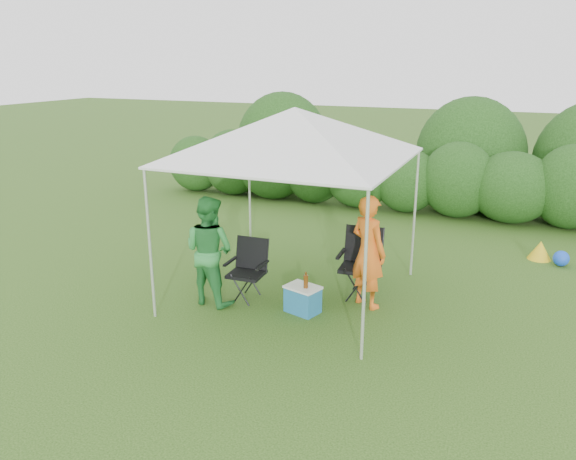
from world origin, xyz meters
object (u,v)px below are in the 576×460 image
at_px(cooler, 303,299).
at_px(man, 368,252).
at_px(woman, 209,250).
at_px(chair_left, 249,265).
at_px(canopy, 295,133).
at_px(chair_right, 362,258).

bearing_deg(cooler, man, 53.97).
bearing_deg(man, woman, 49.23).
bearing_deg(chair_left, canopy, 30.42).
xyz_separation_m(chair_right, woman, (-1.97, -1.14, 0.22)).
distance_m(chair_left, man, 1.79).
distance_m(canopy, man, 1.99).
bearing_deg(chair_right, man, -65.84).
height_order(man, cooler, man).
bearing_deg(woman, chair_right, -142.08).
distance_m(chair_left, cooler, 1.01).
relative_size(chair_right, cooler, 1.89).
bearing_deg(man, chair_left, 42.73).
xyz_separation_m(canopy, chair_left, (-0.58, -0.38, -1.95)).
distance_m(chair_right, man, 0.47).
distance_m(chair_right, cooler, 1.18).
bearing_deg(woman, cooler, -164.06).
distance_m(woman, cooler, 1.53).
height_order(chair_right, cooler, chair_right).
bearing_deg(canopy, woman, -143.73).
relative_size(chair_right, woman, 0.64).
height_order(chair_left, cooler, chair_left).
height_order(chair_left, woman, woman).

